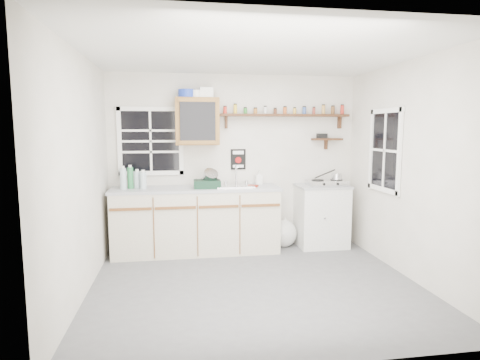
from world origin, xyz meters
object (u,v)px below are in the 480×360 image
Objects in this scene: right_cabinet at (321,215)px; main_cabinet at (196,220)px; dish_rack at (208,182)px; spice_shelf at (286,115)px; hotplate at (327,182)px; upper_cabinet at (197,122)px.

main_cabinet is at bearing -179.21° from right_cabinet.
dish_rack is at bearing -22.07° from main_cabinet.
dish_rack reaches higher than main_cabinet.
spice_shelf is at bearing 9.16° from main_cabinet.
dish_rack reaches higher than hotplate.
hotplate is (1.90, 0.01, 0.49)m from main_cabinet.
dish_rack reaches higher than right_cabinet.
main_cabinet is 3.55× the size of upper_cabinet.
spice_shelf is at bearing 14.52° from dish_rack.
main_cabinet is at bearing 179.79° from hotplate.
upper_cabinet is at bearing 76.32° from main_cabinet.
spice_shelf is (1.32, 0.21, 1.47)m from main_cabinet.
main_cabinet is 1.21× the size of spice_shelf.
spice_shelf is 1.16m from hotplate.
dish_rack is at bearing -166.47° from spice_shelf.
main_cabinet is 1.37m from upper_cabinet.
right_cabinet is 0.48× the size of spice_shelf.
main_cabinet is 2.54× the size of right_cabinet.
main_cabinet is 1.84m from right_cabinet.
right_cabinet is at bearing 4.11° from dish_rack.
dish_rack is at bearing -176.88° from right_cabinet.
upper_cabinet is 1.29m from spice_shelf.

